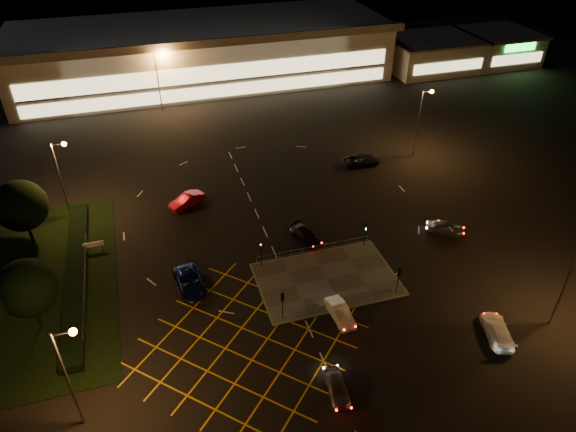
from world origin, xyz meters
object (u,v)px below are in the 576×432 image
object	(u,v)px
car_approach_white	(497,330)
car_circ_red	(187,200)
car_right_silver	(445,227)
car_queue_white	(340,313)
car_near_silver	(337,387)
car_left_blue	(190,282)
signal_se	(399,275)
signal_sw	(282,301)
car_east_grey	(361,160)
signal_nw	(261,249)
car_far_dkgrey	(306,236)
signal_ne	(365,230)

from	to	relation	value
car_approach_white	car_circ_red	bearing A→B (deg)	-33.37
car_right_silver	car_circ_red	distance (m)	31.79
car_queue_white	car_near_silver	bearing A→B (deg)	-117.05
car_near_silver	car_left_blue	xyz separation A→B (m)	(-9.72, 16.26, 0.09)
signal_se	car_left_blue	bearing A→B (deg)	-19.48
signal_sw	car_right_silver	world-z (taller)	signal_sw
signal_sw	car_east_grey	world-z (taller)	signal_sw
signal_nw	car_far_dkgrey	xyz separation A→B (m)	(6.11, 3.01, -1.69)
car_circ_red	car_east_grey	xyz separation A→B (m)	(25.44, 3.32, -0.03)
signal_nw	car_right_silver	xyz separation A→B (m)	(22.22, -0.30, -1.64)
signal_nw	signal_ne	distance (m)	12.00
car_approach_white	signal_nw	bearing A→B (deg)	-23.07
signal_se	signal_ne	xyz separation A→B (m)	(0.00, 7.99, 0.00)
signal_sw	signal_nw	world-z (taller)	same
car_far_dkgrey	car_near_silver	bearing A→B (deg)	-120.06
car_queue_white	car_far_dkgrey	xyz separation A→B (m)	(0.84, 12.53, -0.03)
signal_ne	car_right_silver	size ratio (longest dim) A/B	0.74
car_near_silver	car_approach_white	distance (m)	16.37
signal_nw	car_queue_white	bearing A→B (deg)	-61.00
signal_ne	car_near_silver	distance (m)	20.05
signal_se	car_circ_red	size ratio (longest dim) A/B	0.67
signal_se	car_right_silver	size ratio (longest dim) A/B	0.74
signal_nw	car_left_blue	size ratio (longest dim) A/B	0.58
signal_nw	car_east_grey	distance (m)	26.34
car_queue_white	car_right_silver	world-z (taller)	car_right_silver
signal_nw	car_near_silver	distance (m)	17.42
signal_se	car_far_dkgrey	xyz separation A→B (m)	(-5.89, 10.99, -1.69)
car_right_silver	car_circ_red	xyz separation A→B (m)	(-28.21, 14.66, 0.04)
car_right_silver	car_queue_white	bearing A→B (deg)	151.51
signal_nw	car_approach_white	xyz separation A→B (m)	(18.21, -15.83, -1.64)
car_far_dkgrey	car_circ_red	world-z (taller)	car_circ_red
car_left_blue	car_far_dkgrey	bearing A→B (deg)	9.28
signal_ne	car_approach_white	world-z (taller)	signal_ne
signal_ne	car_queue_white	world-z (taller)	signal_ne
car_left_blue	car_circ_red	size ratio (longest dim) A/B	1.17
car_approach_white	car_far_dkgrey	bearing A→B (deg)	-39.36
car_near_silver	car_far_dkgrey	xyz separation A→B (m)	(4.21, 20.24, 0.00)
signal_sw	signal_nw	bearing A→B (deg)	-90.00
signal_ne	signal_nw	bearing A→B (deg)	180.00
signal_sw	car_near_silver	size ratio (longest dim) A/B	0.80
signal_sw	car_left_blue	bearing A→B (deg)	-41.88
signal_se	car_circ_red	world-z (taller)	signal_se
signal_sw	car_near_silver	bearing A→B (deg)	101.60
signal_ne	car_left_blue	xyz separation A→B (m)	(-19.82, -0.98, -1.61)
signal_sw	car_left_blue	xyz separation A→B (m)	(-7.82, 7.01, -1.61)
signal_ne	car_approach_white	distance (m)	17.08
car_right_silver	car_east_grey	distance (m)	18.20
signal_se	signal_ne	world-z (taller)	same
signal_sw	car_queue_white	xyz separation A→B (m)	(5.28, -1.53, -1.66)
car_near_silver	car_circ_red	xyz separation A→B (m)	(-7.88, 31.60, 0.10)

